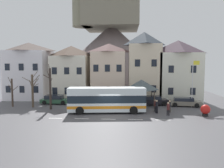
{
  "coord_description": "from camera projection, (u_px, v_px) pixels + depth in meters",
  "views": [
    {
      "loc": [
        1.97,
        -25.79,
        6.15
      ],
      "look_at": [
        -0.0,
        4.69,
        3.34
      ],
      "focal_mm": 35.52,
      "sensor_mm": 36.0,
      "label": 1
    }
  ],
  "objects": [
    {
      "name": "ground_plane",
      "position": [
        109.0,
        116.0,
        26.32
      ],
      "size": [
        40.0,
        60.0,
        0.07
      ],
      "color": "#504E52"
    },
    {
      "name": "townhouse_00",
      "position": [
        29.0,
        71.0,
        38.7
      ],
      "size": [
        6.97,
        5.95,
        9.78
      ],
      "color": "white",
      "rests_on": "ground_plane"
    },
    {
      "name": "townhouse_01",
      "position": [
        72.0,
        73.0,
        38.4
      ],
      "size": [
        6.02,
        6.26,
        9.2
      ],
      "color": "silver",
      "rests_on": "ground_plane"
    },
    {
      "name": "townhouse_02",
      "position": [
        109.0,
        72.0,
        37.64
      ],
      "size": [
        5.49,
        5.6,
        9.53
      ],
      "color": "beige",
      "rests_on": "ground_plane"
    },
    {
      "name": "townhouse_03",
      "position": [
        144.0,
        66.0,
        37.88
      ],
      "size": [
        5.12,
        7.04,
        11.5
      ],
      "color": "beige",
      "rests_on": "ground_plane"
    },
    {
      "name": "townhouse_04",
      "position": [
        178.0,
        70.0,
        37.2
      ],
      "size": [
        6.79,
        6.27,
        10.02
      ],
      "color": "silver",
      "rests_on": "ground_plane"
    },
    {
      "name": "hilltop_castle",
      "position": [
        111.0,
        53.0,
        61.04
      ],
      "size": [
        37.1,
        37.1,
        23.54
      ],
      "color": "#675958",
      "rests_on": "ground_plane"
    },
    {
      "name": "transit_bus",
      "position": [
        107.0,
        100.0,
        27.88
      ],
      "size": [
        9.84,
        3.43,
        3.17
      ],
      "rotation": [
        0.0,
        0.0,
        0.1
      ],
      "color": "white",
      "rests_on": "ground_plane"
    },
    {
      "name": "bus_shelter",
      "position": [
        141.0,
        85.0,
        31.79
      ],
      "size": [
        3.6,
        3.6,
        3.87
      ],
      "color": "#473D33",
      "rests_on": "ground_plane"
    },
    {
      "name": "parked_car_00",
      "position": [
        185.0,
        102.0,
        32.06
      ],
      "size": [
        4.68,
        2.3,
        1.25
      ],
      "rotation": [
        0.0,
        0.0,
        -0.13
      ],
      "color": "slate",
      "rests_on": "ground_plane"
    },
    {
      "name": "parked_car_01",
      "position": [
        55.0,
        100.0,
        34.04
      ],
      "size": [
        4.28,
        2.02,
        1.32
      ],
      "rotation": [
        0.0,
        0.0,
        0.0
      ],
      "color": "#2C553B",
      "rests_on": "ground_plane"
    },
    {
      "name": "parked_car_02",
      "position": [
        152.0,
        100.0,
        33.16
      ],
      "size": [
        4.58,
        2.33,
        1.36
      ],
      "rotation": [
        0.0,
        0.0,
        0.09
      ],
      "color": "black",
      "rests_on": "ground_plane"
    },
    {
      "name": "pedestrian_00",
      "position": [
        168.0,
        108.0,
        26.13
      ],
      "size": [
        0.33,
        0.33,
        1.61
      ],
      "color": "black",
      "rests_on": "ground_plane"
    },
    {
      "name": "pedestrian_01",
      "position": [
        157.0,
        106.0,
        27.5
      ],
      "size": [
        0.33,
        0.33,
        1.66
      ],
      "color": "black",
      "rests_on": "ground_plane"
    },
    {
      "name": "pedestrian_02",
      "position": [
        170.0,
        106.0,
        27.98
      ],
      "size": [
        0.33,
        0.33,
        1.51
      ],
      "color": "#38332D",
      "rests_on": "ground_plane"
    },
    {
      "name": "pedestrian_03",
      "position": [
        155.0,
        105.0,
        28.55
      ],
      "size": [
        0.31,
        0.31,
        1.52
      ],
      "color": "black",
      "rests_on": "ground_plane"
    },
    {
      "name": "public_bench",
      "position": [
        149.0,
        101.0,
        33.97
      ],
      "size": [
        1.49,
        0.48,
        0.87
      ],
      "color": "#33473D",
      "rests_on": "ground_plane"
    },
    {
      "name": "flagpole",
      "position": [
        193.0,
        80.0,
        31.1
      ],
      "size": [
        0.95,
        0.1,
        6.63
      ],
      "color": "silver",
      "rests_on": "ground_plane"
    },
    {
      "name": "harbour_buoy",
      "position": [
        205.0,
        110.0,
        25.99
      ],
      "size": [
        1.11,
        1.11,
        1.36
      ],
      "color": "black",
      "rests_on": "ground_plane"
    },
    {
      "name": "bare_tree_00",
      "position": [
        50.0,
        88.0,
        29.71
      ],
      "size": [
        1.25,
        1.78,
        6.11
      ],
      "color": "#382D28",
      "rests_on": "ground_plane"
    },
    {
      "name": "bare_tree_01",
      "position": [
        12.0,
        92.0,
        31.55
      ],
      "size": [
        1.36,
        1.43,
        4.32
      ],
      "color": "#47382D",
      "rests_on": "ground_plane"
    },
    {
      "name": "bare_tree_02",
      "position": [
        33.0,
        90.0,
        31.25
      ],
      "size": [
        2.37,
        1.07,
        5.05
      ],
      "color": "brown",
      "rests_on": "ground_plane"
    }
  ]
}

